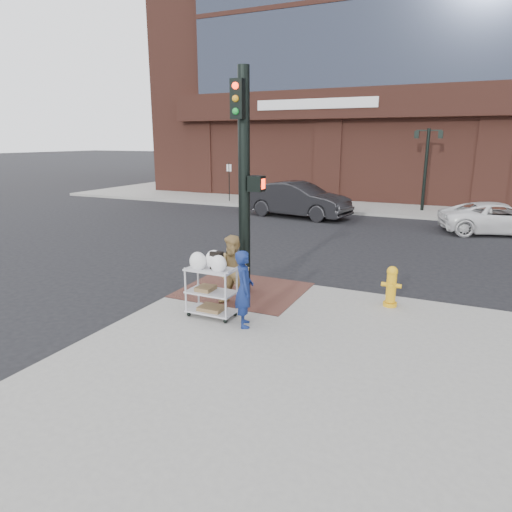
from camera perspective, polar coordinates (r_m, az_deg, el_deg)
The scene contains 14 objects.
ground at distance 9.95m, azimuth -0.84°, elevation -7.09°, with size 220.00×220.00×0.00m, color black.
brick_curb_ramp at distance 10.90m, azimuth -1.64°, elevation -4.27°, with size 2.80×2.40×0.01m, color #4B2623.
lamp_post at distance 24.44m, azimuth 20.51°, elevation 11.12°, with size 1.32×0.22×4.00m.
parking_sign at distance 26.59m, azimuth -3.38°, elevation 9.23°, with size 0.05×0.05×2.20m, color black.
traffic_signal_pole at distance 10.19m, azimuth -1.44°, elevation 9.82°, with size 0.61×0.51×5.00m.
woman_blue at distance 8.66m, azimuth -1.48°, elevation -4.11°, with size 0.54×0.36×1.49m, color navy.
pedestrian_tan at distance 9.70m, azimuth -2.77°, elevation -1.91°, with size 0.75×0.58×1.54m, color #A3834C.
sedan_dark at distance 22.04m, azimuth 5.25°, elevation 7.03°, with size 1.77×5.07×1.67m, color black.
minivan_white at distance 20.40m, azimuth 28.13°, elevation 4.17°, with size 2.04×4.43×1.23m, color white.
utility_cart at distance 9.20m, azimuth -5.61°, elevation -3.93°, with size 0.98×0.55×1.35m.
fire_hydrant at distance 10.18m, azimuth 16.55°, elevation -3.60°, with size 0.42×0.29×0.89m.
newsbox_red at distance 25.61m, azimuth 0.69°, elevation 7.76°, with size 0.44×0.40×1.06m, color red.
newsbox_yellow at distance 25.95m, azimuth 2.05°, elevation 7.86°, with size 0.45×0.41×1.07m, color yellow.
newsbox_blue at distance 26.09m, azimuth 1.73°, elevation 7.76°, with size 0.40×0.36×0.94m, color navy.
Camera 1 is at (4.02, -8.33, 3.65)m, focal length 32.00 mm.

